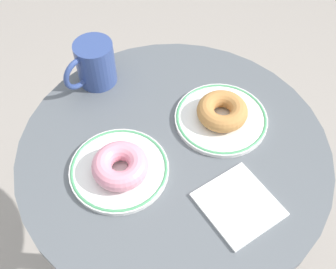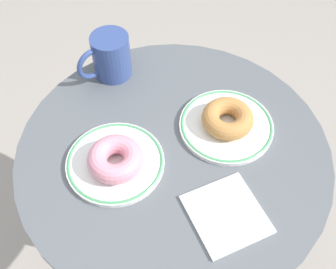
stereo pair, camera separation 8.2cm
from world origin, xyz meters
name	(u,v)px [view 1 (the left image)]	position (x,y,z in m)	size (l,w,h in m)	color
cafe_table	(173,206)	(0.00, 0.00, 0.47)	(0.64, 0.64, 0.73)	#565B60
plate_left	(119,169)	(-0.12, -0.02, 0.74)	(0.19, 0.19, 0.01)	white
plate_right	(221,118)	(0.12, 0.03, 0.74)	(0.20, 0.20, 0.01)	white
donut_pink_frosted	(120,166)	(-0.12, -0.03, 0.76)	(0.11, 0.11, 0.04)	pink
donut_old_fashioned	(222,111)	(0.12, 0.03, 0.76)	(0.11, 0.11, 0.04)	#BC7F42
paper_napkin	(239,204)	(0.07, -0.16, 0.73)	(0.13, 0.13, 0.01)	white
coffee_mug	(94,64)	(-0.10, 0.24, 0.78)	(0.12, 0.09, 0.10)	#334784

